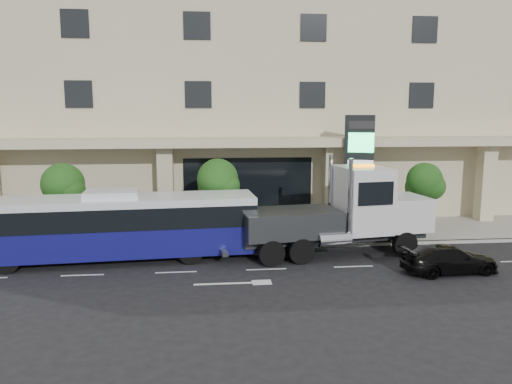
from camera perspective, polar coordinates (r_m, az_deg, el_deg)
ground at (r=23.99m, az=0.75°, el=-7.74°), size 120.00×120.00×0.00m
sidewalk at (r=28.77m, az=-0.39°, el=-4.72°), size 120.00×6.00×0.15m
curb at (r=25.88m, az=0.24°, el=-6.30°), size 120.00×0.30×0.15m
convention_center at (r=38.44m, az=-1.92°, el=13.61°), size 60.00×17.60×20.00m
tree_left at (r=27.67m, az=-21.14°, el=0.51°), size 2.27×2.20×4.22m
tree_mid at (r=26.67m, az=-4.34°, el=1.12°), size 2.28×2.20×4.38m
tree_right at (r=29.33m, az=18.74°, el=0.95°), size 2.10×2.00×4.04m
city_bus at (r=24.34m, az=-16.03°, el=-3.68°), size 13.46×3.75×3.37m
tow_truck at (r=24.93m, az=10.04°, el=-2.49°), size 10.74×3.85×4.86m
black_sedan at (r=23.53m, az=21.24°, el=-7.16°), size 4.35×2.04×1.23m
signage_pylon at (r=29.45m, az=11.64°, el=2.23°), size 1.75×1.18×6.65m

